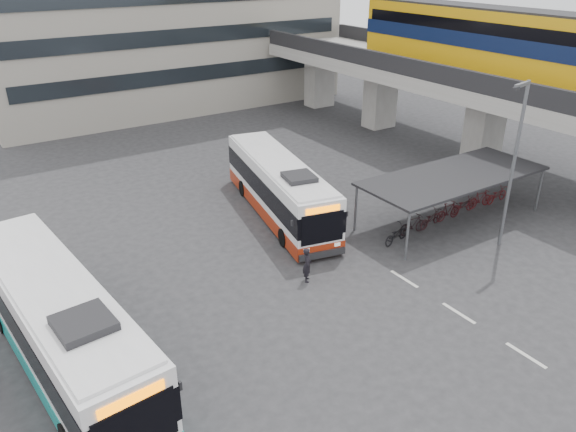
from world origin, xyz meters
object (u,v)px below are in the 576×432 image
pedestrian (307,265)px  bus_teal (59,325)px  lamp_post (514,157)px  bus_main (279,188)px

pedestrian → bus_teal: bearing=120.7°
bus_teal → lamp_post: size_ratio=1.54×
bus_teal → lamp_post: (19.35, -2.53, 2.83)m
bus_teal → lamp_post: 19.72m
pedestrian → lamp_post: 10.43m
lamp_post → bus_main: bearing=117.0°
bus_main → pedestrian: 6.84m
pedestrian → lamp_post: lamp_post is taller
pedestrian → lamp_post: size_ratio=0.20×
bus_teal → pedestrian: 9.93m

